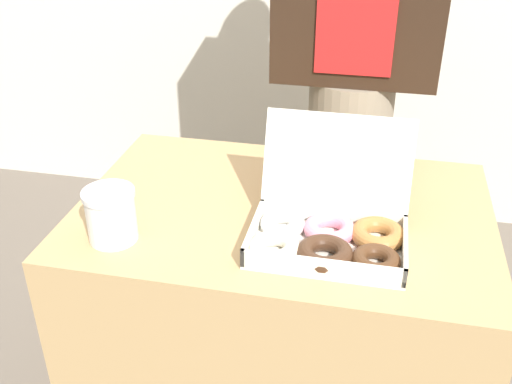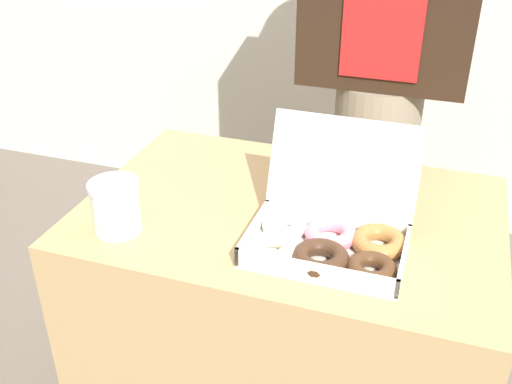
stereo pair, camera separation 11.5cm
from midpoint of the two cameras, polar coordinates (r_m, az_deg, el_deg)
table at (r=1.54m, az=0.12°, el=-13.37°), size 0.91×0.62×0.74m
donut_box at (r=1.18m, az=4.26°, el=-3.91°), size 0.31×0.28×0.23m
coffee_cup at (r=1.23m, az=-16.26°, el=-2.19°), size 0.10×0.10×0.11m
person_customer at (r=1.77m, az=7.40°, el=10.77°), size 0.46×0.25×1.62m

